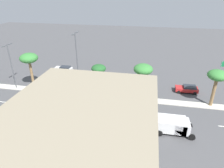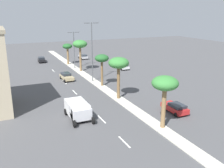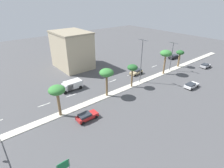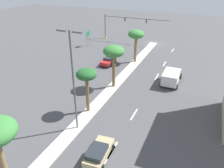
# 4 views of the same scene
# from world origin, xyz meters

# --- Properties ---
(ground_plane) EXTENTS (160.00, 160.00, 0.00)m
(ground_plane) POSITION_xyz_m (0.00, 32.54, 0.00)
(ground_plane) COLOR #4C4C4F
(median_curb) EXTENTS (1.80, 83.68, 0.12)m
(median_curb) POSITION_xyz_m (0.00, 41.84, 0.06)
(median_curb) COLOR beige
(median_curb) RESTS_ON ground
(lane_stripe_leading) EXTENTS (0.20, 2.80, 0.01)m
(lane_stripe_leading) POSITION_xyz_m (-5.62, 13.54, 0.01)
(lane_stripe_leading) COLOR silver
(lane_stripe_leading) RESTS_ON ground
(lane_stripe_rear) EXTENTS (0.20, 2.80, 0.01)m
(lane_stripe_rear) POSITION_xyz_m (-5.62, 20.24, 0.01)
(lane_stripe_rear) COLOR silver
(lane_stripe_rear) RESTS_ON ground
(lane_stripe_trailing) EXTENTS (0.20, 2.80, 0.01)m
(lane_stripe_trailing) POSITION_xyz_m (-5.62, 33.12, 0.01)
(lane_stripe_trailing) COLOR silver
(lane_stripe_trailing) RESTS_ON ground
(lane_stripe_outboard) EXTENTS (0.20, 2.80, 0.01)m
(lane_stripe_outboard) POSITION_xyz_m (-5.62, 41.10, 0.01)
(lane_stripe_outboard) COLOR silver
(lane_stripe_outboard) RESTS_ON ground
(lane_stripe_far) EXTENTS (0.20, 2.80, 0.01)m
(lane_stripe_far) POSITION_xyz_m (-5.62, 40.41, 0.01)
(lane_stripe_far) COLOR silver
(lane_stripe_far) RESTS_ON ground
(lane_stripe_right) EXTENTS (0.20, 2.80, 0.01)m
(lane_stripe_right) POSITION_xyz_m (-5.62, 51.84, 0.01)
(lane_stripe_right) COLOR silver
(lane_stripe_right) RESTS_ON ground
(palm_tree_mid) EXTENTS (3.20, 3.20, 6.54)m
(palm_tree_mid) POSITION_xyz_m (0.29, 14.75, 5.54)
(palm_tree_mid) COLOR olive
(palm_tree_mid) RESTS_ON median_curb
(palm_tree_left) EXTENTS (3.31, 3.31, 6.84)m
(palm_tree_left) POSITION_xyz_m (0.00, 26.80, 5.85)
(palm_tree_left) COLOR brown
(palm_tree_left) RESTS_ON median_curb
(palm_tree_rear) EXTENTS (2.66, 2.66, 6.07)m
(palm_tree_rear) POSITION_xyz_m (0.34, 34.80, 5.22)
(palm_tree_rear) COLOR brown
(palm_tree_rear) RESTS_ON median_curb
(palm_tree_far) EXTENTS (3.43, 3.43, 7.39)m
(palm_tree_far) POSITION_xyz_m (0.37, 48.57, 6.34)
(palm_tree_far) COLOR olive
(palm_tree_far) RESTS_ON median_curb
(palm_tree_right) EXTENTS (2.58, 2.58, 5.55)m
(palm_tree_right) POSITION_xyz_m (-0.33, 57.66, 4.63)
(palm_tree_right) COLOR olive
(palm_tree_right) RESTS_ON median_curb
(street_lamp_far) EXTENTS (2.90, 0.24, 11.78)m
(street_lamp_far) POSITION_xyz_m (-0.22, 38.60, 6.88)
(street_lamp_far) COLOR #515459
(street_lamp_far) RESTS_ON median_curb
(street_lamp_mid) EXTENTS (2.90, 0.24, 9.00)m
(street_lamp_mid) POSITION_xyz_m (-0.02, 52.37, 5.45)
(street_lamp_mid) COLOR #515459
(street_lamp_mid) RESTS_ON median_curb
(sedan_black_far) EXTENTS (2.11, 4.29, 1.42)m
(sedan_black_far) POSITION_xyz_m (-6.35, 64.11, 0.76)
(sedan_black_far) COLOR black
(sedan_black_far) RESTS_ON ground
(sedan_red_mid) EXTENTS (1.98, 4.26, 1.42)m
(sedan_red_mid) POSITION_xyz_m (4.80, 18.13, 0.77)
(sedan_red_mid) COLOR red
(sedan_red_mid) RESTS_ON ground
(sedan_white_trailing) EXTENTS (2.07, 4.32, 1.26)m
(sedan_white_trailing) POSITION_xyz_m (10.61, 46.54, 0.70)
(sedan_white_trailing) COLOR silver
(sedan_white_trailing) RESTS_ON ground
(sedan_silver_outboard) EXTENTS (2.03, 3.92, 1.37)m
(sedan_silver_outboard) POSITION_xyz_m (5.98, 63.96, 0.74)
(sedan_silver_outboard) COLOR #B2B2B7
(sedan_silver_outboard) RESTS_ON ground
(sedan_tan_near) EXTENTS (2.22, 4.41, 1.46)m
(sedan_tan_near) POSITION_xyz_m (-4.78, 42.00, 0.78)
(sedan_tan_near) COLOR tan
(sedan_tan_near) RESTS_ON ground
(box_truck) EXTENTS (2.76, 5.52, 2.19)m
(box_truck) POSITION_xyz_m (-8.36, 21.82, 1.26)
(box_truck) COLOR silver
(box_truck) RESTS_ON ground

